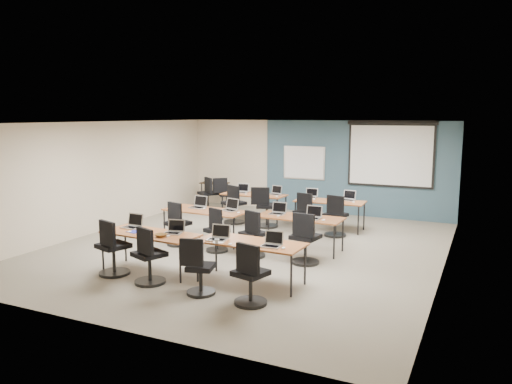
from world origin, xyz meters
The scene contains 58 objects.
floor centered at (0.00, 0.00, 0.00)m, with size 8.00×9.00×0.02m, color #6B6354.
ceiling centered at (0.00, 0.00, 2.70)m, with size 8.00×9.00×0.02m, color white.
wall_back centered at (0.00, 4.50, 1.35)m, with size 8.00×0.04×2.70m, color beige.
wall_front centered at (0.00, -4.50, 1.35)m, with size 8.00×0.04×2.70m, color beige.
wall_left centered at (-4.00, 0.00, 1.35)m, with size 0.04×9.00×2.70m, color beige.
wall_right centered at (4.00, 0.00, 1.35)m, with size 0.04×9.00×2.70m, color beige.
blue_accent_panel centered at (1.25, 4.47, 1.35)m, with size 5.50×0.04×2.70m, color #3D5977.
whiteboard centered at (-0.30, 4.43, 1.45)m, with size 1.28×0.03×0.98m.
projector_screen centered at (2.20, 4.41, 1.89)m, with size 2.40×0.10×1.82m.
training_table_front_left centered at (-0.88, -2.24, 0.69)m, with size 1.83×0.76×0.73m.
training_table_front_right centered at (1.07, -2.05, 0.69)m, with size 1.85×0.77×0.73m.
training_table_mid_left centered at (-1.10, 0.08, 0.69)m, with size 1.91×0.80×0.73m.
training_table_mid_right centered at (1.09, 0.27, 0.69)m, with size 1.83×0.76×0.73m.
training_table_back_left centered at (-1.08, 2.60, 0.68)m, with size 1.74×0.73×0.73m.
training_table_back_right centered at (1.10, 2.44, 0.68)m, with size 1.73×0.72×0.73m.
laptop_0 centered at (-1.45, -2.03, 0.79)m, with size 0.34×0.29×0.26m.
mouse_0 centered at (-1.25, -2.37, 0.74)m, with size 0.06×0.09×0.03m, color white.
task_chair_0 centered at (-1.37, -2.72, 0.43)m, with size 0.57×0.56×1.03m.
laptop_1 centered at (-0.47, -2.09, 0.79)m, with size 0.32×0.27×0.24m.
mouse_1 centered at (-0.42, -2.35, 0.74)m, with size 0.06×0.09×0.03m, color white.
task_chair_1 centered at (-0.49, -2.83, 0.42)m, with size 0.56×0.53×1.01m.
laptop_2 centered at (0.50, -2.15, 0.79)m, with size 0.33×0.28×0.25m.
mouse_2 centered at (0.84, -2.38, 0.74)m, with size 0.06×0.09×0.03m, color white.
task_chair_2 centered at (0.55, -2.91, 0.39)m, with size 0.47×0.46×0.95m.
laptop_3 centered at (1.51, -2.17, 0.79)m, with size 0.32×0.27×0.24m.
mouse_3 centered at (1.73, -2.22, 0.74)m, with size 0.06×0.10×0.03m, color white.
task_chair_3 centered at (1.49, -2.96, 0.41)m, with size 0.51×0.51×0.99m.
laptop_4 centered at (-1.39, 0.26, 0.80)m, with size 0.36×0.31×0.27m.
mouse_4 centered at (-1.17, 0.16, 0.74)m, with size 0.06×0.10×0.04m, color white.
task_chair_4 centered at (-1.48, -0.50, 0.41)m, with size 0.52×0.51×0.99m.
laptop_5 centered at (-0.56, 0.27, 0.79)m, with size 0.35×0.30×0.26m.
mouse_5 centered at (-0.26, 0.09, 0.74)m, with size 0.06×0.09×0.03m, color white.
task_chair_5 centered at (-0.44, -0.59, 0.39)m, with size 0.50×0.47×0.96m.
laptop_6 centered at (0.56, 0.36, 0.79)m, with size 0.33×0.28×0.25m.
mouse_6 centered at (0.67, 0.11, 0.74)m, with size 0.06×0.09×0.03m, color white.
task_chair_6 centered at (0.43, -0.62, 0.40)m, with size 0.52×0.50×0.98m.
laptop_7 centered at (1.40, 0.24, 0.79)m, with size 0.34×0.29×0.26m.
mouse_7 centered at (1.68, 0.11, 0.74)m, with size 0.06×0.10×0.04m, color white.
task_chair_7 centered at (1.53, -0.61, 0.43)m, with size 0.55×0.55×1.03m.
laptop_8 centered at (-1.49, 2.69, 0.79)m, with size 0.33×0.28×0.25m.
mouse_8 centered at (-1.24, 2.45, 0.74)m, with size 0.05×0.09×0.03m, color white.
task_chair_8 centered at (-1.40, 2.03, 0.43)m, with size 0.61×0.57×1.04m.
laptop_9 centered at (-0.51, 2.77, 0.79)m, with size 0.31×0.27×0.24m.
mouse_9 centered at (-0.34, 2.46, 0.74)m, with size 0.06×0.10×0.04m, color white.
task_chair_9 centered at (-0.46, 1.98, 0.44)m, with size 0.61×0.58×1.05m.
laptop_10 centered at (0.51, 2.72, 0.79)m, with size 0.31×0.26×0.24m.
mouse_10 centered at (0.69, 2.44, 0.74)m, with size 0.06×0.10×0.04m, color white.
task_chair_10 centered at (0.65, 1.89, 0.41)m, with size 0.52×0.51×1.00m.
laptop_11 centered at (1.51, 2.72, 0.79)m, with size 0.33×0.28×0.25m.
mouse_11 centered at (1.71, 2.44, 0.74)m, with size 0.06×0.10×0.04m, color white.
task_chair_11 centered at (1.44, 1.78, 0.42)m, with size 0.53×0.53×1.01m.
blue_mousepad centered at (-1.20, -2.31, 0.73)m, with size 0.23×0.19×0.01m, color navy.
snack_bowl centered at (-0.53, -2.41, 0.76)m, with size 0.21×0.21×0.05m, color brown.
snack_plate centered at (0.59, -2.33, 0.74)m, with size 0.19×0.19×0.01m, color white.
coffee_cup centered at (0.62, -2.43, 0.77)m, with size 0.07×0.07×0.07m, color white.
utility_table centered at (-3.13, 4.04, 0.65)m, with size 0.85×0.47×0.75m.
spare_chair_a centered at (-2.42, 3.43, 0.42)m, with size 0.61×0.53×1.01m.
spare_chair_b centered at (-2.91, 3.25, 0.43)m, with size 0.63×0.55×1.03m.
Camera 1 is at (4.64, -9.47, 2.87)m, focal length 35.00 mm.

